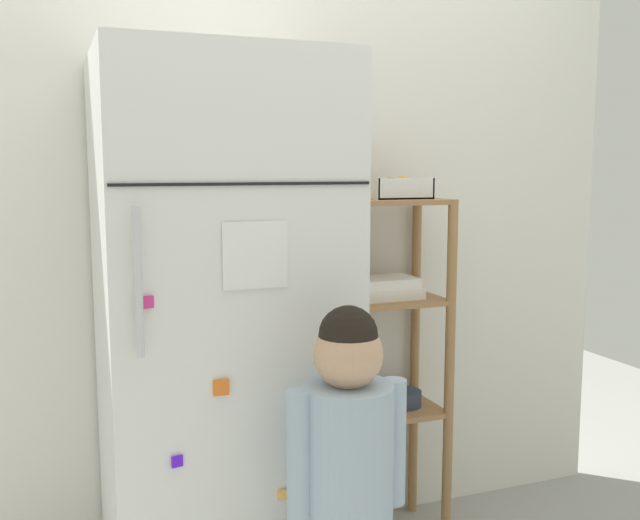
{
  "coord_description": "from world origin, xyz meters",
  "views": [
    {
      "loc": [
        -0.79,
        -2.13,
        1.39
      ],
      "look_at": [
        0.03,
        0.02,
        1.09
      ],
      "focal_mm": 40.34,
      "sensor_mm": 36.0,
      "label": 1
    }
  ],
  "objects_px": {
    "refrigerator": "(221,338)",
    "pantry_shelf_unit": "(387,337)",
    "fruit_bin": "(399,189)",
    "child_standing": "(347,459)"
  },
  "relations": [
    {
      "from": "refrigerator",
      "to": "pantry_shelf_unit",
      "type": "height_order",
      "value": "refrigerator"
    },
    {
      "from": "pantry_shelf_unit",
      "to": "fruit_bin",
      "type": "distance_m",
      "value": 0.54
    },
    {
      "from": "pantry_shelf_unit",
      "to": "fruit_bin",
      "type": "xyz_separation_m",
      "value": [
        0.04,
        0.0,
        0.54
      ]
    },
    {
      "from": "child_standing",
      "to": "pantry_shelf_unit",
      "type": "bearing_deg",
      "value": 56.35
    },
    {
      "from": "refrigerator",
      "to": "fruit_bin",
      "type": "height_order",
      "value": "refrigerator"
    },
    {
      "from": "child_standing",
      "to": "fruit_bin",
      "type": "bearing_deg",
      "value": 54.1
    },
    {
      "from": "pantry_shelf_unit",
      "to": "refrigerator",
      "type": "bearing_deg",
      "value": -165.51
    },
    {
      "from": "child_standing",
      "to": "refrigerator",
      "type": "bearing_deg",
      "value": 113.68
    },
    {
      "from": "child_standing",
      "to": "pantry_shelf_unit",
      "type": "distance_m",
      "value": 0.81
    },
    {
      "from": "child_standing",
      "to": "fruit_bin",
      "type": "height_order",
      "value": "fruit_bin"
    }
  ]
}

